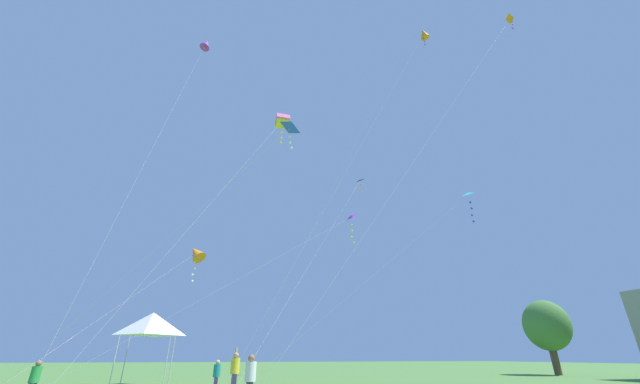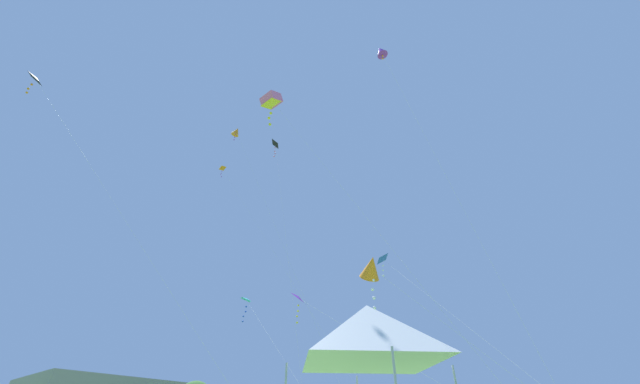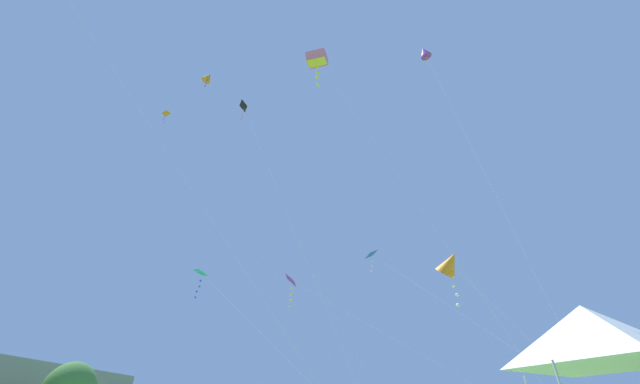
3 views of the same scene
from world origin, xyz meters
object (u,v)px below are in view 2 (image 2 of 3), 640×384
(festival_tent, at_px, (369,333))
(kite_pink_box_8, at_px, (271,101))
(kite_cyan_delta_1, at_px, (247,301))
(kite_orange_diamond_4, at_px, (371,268))
(kite_orange_delta_7, at_px, (224,172))
(kite_purple_delta_6, at_px, (299,299))
(kite_orange_diamond_9, at_px, (236,132))
(kite_purple_diamond_0, at_px, (381,52))
(kite_blue_delta_5, at_px, (383,260))
(kite_black_delta_3, at_px, (37,81))
(kite_black_delta_2, at_px, (276,146))

(festival_tent, relative_size, kite_pink_box_8, 0.21)
(kite_cyan_delta_1, relative_size, kite_orange_diamond_4, 1.64)
(kite_orange_diamond_4, height_order, kite_orange_delta_7, kite_orange_delta_7)
(kite_purple_delta_6, bearing_deg, kite_orange_delta_7, 84.23)
(kite_orange_diamond_4, xyz_separation_m, kite_pink_box_8, (-2.27, 5.18, 12.38))
(kite_pink_box_8, bearing_deg, kite_orange_diamond_9, 66.53)
(kite_purple_diamond_0, relative_size, kite_purple_delta_6, 1.63)
(kite_orange_delta_7, bearing_deg, kite_cyan_delta_1, -90.97)
(festival_tent, distance_m, kite_orange_diamond_9, 31.80)
(kite_orange_delta_7, height_order, kite_pink_box_8, kite_orange_delta_7)
(kite_purple_diamond_0, distance_m, kite_blue_delta_5, 14.36)
(kite_black_delta_3, xyz_separation_m, kite_purple_delta_6, (17.35, -7.81, -11.75))
(kite_orange_diamond_9, bearing_deg, kite_purple_diamond_0, -94.40)
(kite_purple_diamond_0, distance_m, kite_black_delta_3, 22.81)
(kite_blue_delta_5, height_order, kite_pink_box_8, kite_pink_box_8)
(kite_purple_delta_6, distance_m, kite_orange_delta_7, 23.62)
(kite_black_delta_3, xyz_separation_m, kite_orange_diamond_9, (15.64, 0.52, 7.33))
(kite_orange_delta_7, bearing_deg, kite_orange_diamond_9, -117.40)
(kite_cyan_delta_1, height_order, kite_purple_delta_6, kite_cyan_delta_1)
(kite_black_delta_2, distance_m, kite_blue_delta_5, 19.87)
(kite_cyan_delta_1, xyz_separation_m, kite_black_delta_3, (-18.69, 0.60, 10.07))
(kite_black_delta_3, relative_size, kite_pink_box_8, 1.04)
(festival_tent, xyz_separation_m, kite_orange_delta_7, (10.29, 25.31, 23.87))
(festival_tent, distance_m, kite_black_delta_2, 32.25)
(kite_pink_box_8, height_order, kite_orange_diamond_9, kite_orange_diamond_9)
(festival_tent, bearing_deg, kite_black_delta_3, 114.51)
(kite_orange_diamond_9, bearing_deg, kite_orange_delta_7, 62.60)
(kite_cyan_delta_1, bearing_deg, kite_orange_diamond_9, 159.69)
(kite_blue_delta_5, relative_size, kite_pink_box_8, 0.59)
(kite_orange_diamond_4, relative_size, kite_orange_delta_7, 0.28)
(festival_tent, height_order, kite_orange_diamond_4, kite_orange_diamond_4)
(kite_black_delta_3, xyz_separation_m, kite_orange_diamond_4, (12.87, -16.24, -13.21))
(kite_orange_diamond_4, bearing_deg, kite_blue_delta_5, 26.29)
(kite_purple_diamond_0, xyz_separation_m, kite_black_delta_2, (5.67, 16.65, 5.05))
(kite_purple_delta_6, distance_m, kite_orange_diamond_9, 20.89)
(kite_purple_delta_6, relative_size, kite_orange_delta_7, 0.51)
(festival_tent, xyz_separation_m, kite_black_delta_3, (-8.52, 18.68, 17.00))
(kite_purple_diamond_0, relative_size, kite_black_delta_3, 1.11)
(kite_blue_delta_5, bearing_deg, kite_orange_delta_7, 97.03)
(kite_cyan_delta_1, height_order, kite_orange_diamond_4, kite_cyan_delta_1)
(kite_orange_delta_7, distance_m, kite_pink_box_8, 20.97)
(festival_tent, bearing_deg, kite_purple_delta_6, 50.90)
(kite_pink_box_8, bearing_deg, kite_orange_diamond_4, -66.37)
(kite_purple_diamond_0, distance_m, kite_black_delta_2, 18.30)
(kite_purple_diamond_0, height_order, kite_orange_diamond_9, kite_orange_diamond_9)
(kite_black_delta_3, relative_size, kite_purple_delta_6, 1.46)
(kite_pink_box_8, distance_m, kite_orange_diamond_9, 15.04)
(kite_black_delta_2, relative_size, kite_pink_box_8, 1.42)
(festival_tent, distance_m, kite_black_delta_3, 26.65)
(kite_purple_delta_6, bearing_deg, kite_blue_delta_5, -49.05)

